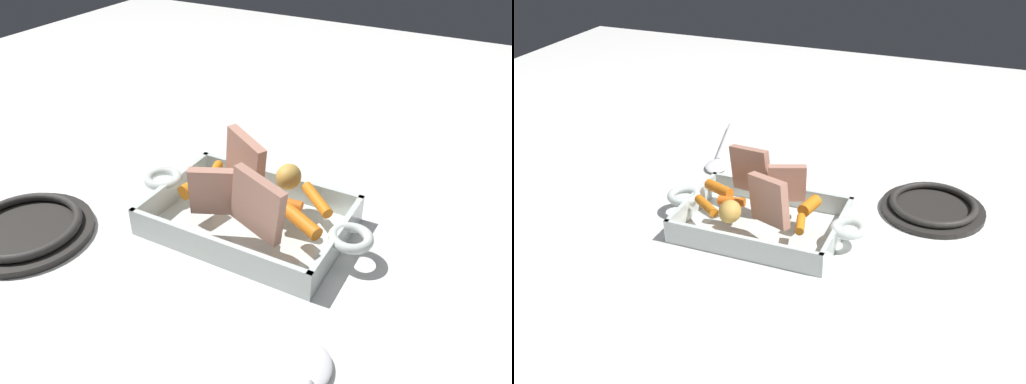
# 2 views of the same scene
# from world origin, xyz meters

# --- Properties ---
(ground_plane) EXTENTS (2.34, 2.34, 0.00)m
(ground_plane) POSITION_xyz_m (0.00, 0.00, 0.00)
(ground_plane) COLOR white
(roasting_dish) EXTENTS (0.37, 0.20, 0.05)m
(roasting_dish) POSITION_xyz_m (0.00, 0.00, 0.02)
(roasting_dish) COLOR silver
(roasting_dish) RESTS_ON ground_plane
(roast_slice_thick) EXTENTS (0.09, 0.06, 0.09)m
(roast_slice_thick) POSITION_xyz_m (0.03, -0.04, 0.09)
(roast_slice_thick) COLOR tan
(roast_slice_thick) RESTS_ON roasting_dish
(roast_slice_thin) EXTENTS (0.07, 0.04, 0.07)m
(roast_slice_thin) POSITION_xyz_m (0.03, 0.04, 0.08)
(roast_slice_thin) COLOR tan
(roast_slice_thin) RESTS_ON roasting_dish
(roast_slice_outer) EXTENTS (0.09, 0.04, 0.09)m
(roast_slice_outer) POSITION_xyz_m (-0.04, 0.05, 0.09)
(roast_slice_outer) COLOR tan
(roast_slice_outer) RESTS_ON roasting_dish
(baby_carrot_northeast) EXTENTS (0.03, 0.05, 0.02)m
(baby_carrot_northeast) POSITION_xyz_m (0.08, 0.02, 0.06)
(baby_carrot_northeast) COLOR orange
(baby_carrot_northeast) RESTS_ON roasting_dish
(baby_carrot_short) EXTENTS (0.07, 0.05, 0.02)m
(baby_carrot_short) POSITION_xyz_m (-0.09, 0.02, 0.06)
(baby_carrot_short) COLOR orange
(baby_carrot_short) RESTS_ON roasting_dish
(baby_carrot_center_left) EXTENTS (0.03, 0.05, 0.01)m
(baby_carrot_center_left) POSITION_xyz_m (0.08, -0.04, 0.05)
(baby_carrot_center_left) COLOR orange
(baby_carrot_center_left) RESTS_ON roasting_dish
(baby_carrot_center_right) EXTENTS (0.05, 0.02, 0.02)m
(baby_carrot_center_right) POSITION_xyz_m (-0.05, -0.01, 0.05)
(baby_carrot_center_right) COLOR orange
(baby_carrot_center_right) RESTS_ON roasting_dish
(baby_carrot_southwest) EXTENTS (0.06, 0.06, 0.02)m
(baby_carrot_southwest) POSITION_xyz_m (-0.09, -0.04, 0.05)
(baby_carrot_southwest) COLOR orange
(baby_carrot_southwest) RESTS_ON roasting_dish
(potato_corner) EXTENTS (0.04, 0.04, 0.04)m
(potato_corner) POSITION_xyz_m (-0.03, -0.06, 0.06)
(potato_corner) COLOR gold
(potato_corner) RESTS_ON roasting_dish
(stove_burner_rear) EXTENTS (0.19, 0.19, 0.02)m
(stove_burner_rear) POSITION_xyz_m (0.28, 0.17, 0.01)
(stove_burner_rear) COLOR #282623
(stove_burner_rear) RESTS_ON ground_plane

